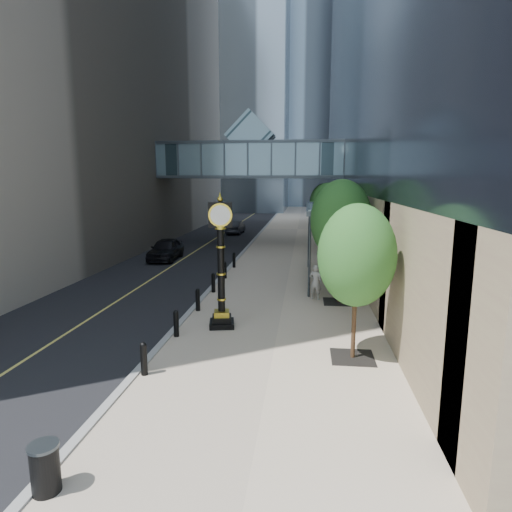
{
  "coord_description": "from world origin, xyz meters",
  "views": [
    {
      "loc": [
        2.01,
        -10.46,
        5.79
      ],
      "look_at": [
        -0.08,
        7.24,
        2.61
      ],
      "focal_mm": 30.0,
      "sensor_mm": 36.0,
      "label": 1
    }
  ],
  "objects_px": {
    "street_clock": "(221,272)",
    "trash_bin": "(45,470)",
    "car_far": "(236,227)",
    "car_near": "(166,249)",
    "pedestrian": "(316,282)"
  },
  "relations": [
    {
      "from": "street_clock",
      "to": "trash_bin",
      "type": "relative_size",
      "value": 5.69
    },
    {
      "from": "street_clock",
      "to": "trash_bin",
      "type": "height_order",
      "value": "street_clock"
    },
    {
      "from": "trash_bin",
      "to": "street_clock",
      "type": "bearing_deg",
      "value": 81.14
    },
    {
      "from": "street_clock",
      "to": "car_far",
      "type": "relative_size",
      "value": 1.23
    },
    {
      "from": "trash_bin",
      "to": "car_near",
      "type": "bearing_deg",
      "value": 103.22
    },
    {
      "from": "street_clock",
      "to": "car_near",
      "type": "distance_m",
      "value": 15.63
    },
    {
      "from": "trash_bin",
      "to": "car_far",
      "type": "xyz_separation_m",
      "value": [
        -2.93,
        39.2,
        0.2
      ]
    },
    {
      "from": "trash_bin",
      "to": "pedestrian",
      "type": "height_order",
      "value": "pedestrian"
    },
    {
      "from": "pedestrian",
      "to": "car_near",
      "type": "bearing_deg",
      "value": -22.23
    },
    {
      "from": "trash_bin",
      "to": "pedestrian",
      "type": "distance_m",
      "value": 14.73
    },
    {
      "from": "street_clock",
      "to": "pedestrian",
      "type": "relative_size",
      "value": 2.97
    },
    {
      "from": "trash_bin",
      "to": "car_far",
      "type": "relative_size",
      "value": 0.22
    },
    {
      "from": "pedestrian",
      "to": "car_far",
      "type": "distance_m",
      "value": 26.7
    },
    {
      "from": "trash_bin",
      "to": "car_far",
      "type": "bearing_deg",
      "value": 94.28
    },
    {
      "from": "pedestrian",
      "to": "car_far",
      "type": "relative_size",
      "value": 0.41
    }
  ]
}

